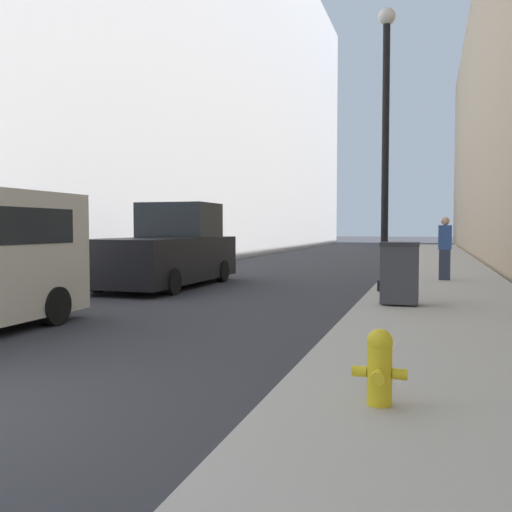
{
  "coord_description": "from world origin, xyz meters",
  "views": [
    {
      "loc": [
        4.76,
        -3.3,
        1.61
      ],
      "look_at": [
        -1.68,
        17.73,
        0.51
      ],
      "focal_mm": 40.0,
      "sensor_mm": 36.0,
      "label": 1
    }
  ],
  "objects_px": {
    "fire_hydrant": "(379,365)",
    "trash_bin": "(400,273)",
    "lamppost": "(385,137)",
    "pedestrian_on_sidewalk": "(445,248)",
    "pickup_truck": "(168,252)"
  },
  "relations": [
    {
      "from": "fire_hydrant",
      "to": "trash_bin",
      "type": "xyz_separation_m",
      "value": [
        -0.16,
        6.32,
        0.28
      ]
    },
    {
      "from": "trash_bin",
      "to": "pickup_truck",
      "type": "relative_size",
      "value": 0.21
    },
    {
      "from": "trash_bin",
      "to": "pickup_truck",
      "type": "bearing_deg",
      "value": 153.18
    },
    {
      "from": "fire_hydrant",
      "to": "lamppost",
      "type": "xyz_separation_m",
      "value": [
        -0.62,
        8.55,
        3.17
      ]
    },
    {
      "from": "trash_bin",
      "to": "fire_hydrant",
      "type": "bearing_deg",
      "value": -88.56
    },
    {
      "from": "fire_hydrant",
      "to": "pickup_truck",
      "type": "xyz_separation_m",
      "value": [
        -6.5,
        9.52,
        0.47
      ]
    },
    {
      "from": "trash_bin",
      "to": "lamppost",
      "type": "relative_size",
      "value": 0.19
    },
    {
      "from": "fire_hydrant",
      "to": "trash_bin",
      "type": "relative_size",
      "value": 0.53
    },
    {
      "from": "pickup_truck",
      "to": "pedestrian_on_sidewalk",
      "type": "xyz_separation_m",
      "value": [
        7.28,
        2.37,
        0.08
      ]
    },
    {
      "from": "trash_bin",
      "to": "pedestrian_on_sidewalk",
      "type": "distance_m",
      "value": 5.66
    },
    {
      "from": "lamppost",
      "to": "pickup_truck",
      "type": "bearing_deg",
      "value": 170.64
    },
    {
      "from": "lamppost",
      "to": "trash_bin",
      "type": "bearing_deg",
      "value": -78.43
    },
    {
      "from": "lamppost",
      "to": "pickup_truck",
      "type": "xyz_separation_m",
      "value": [
        -5.89,
        0.97,
        -2.7
      ]
    },
    {
      "from": "lamppost",
      "to": "pedestrian_on_sidewalk",
      "type": "height_order",
      "value": "lamppost"
    },
    {
      "from": "fire_hydrant",
      "to": "trash_bin",
      "type": "distance_m",
      "value": 6.32
    }
  ]
}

